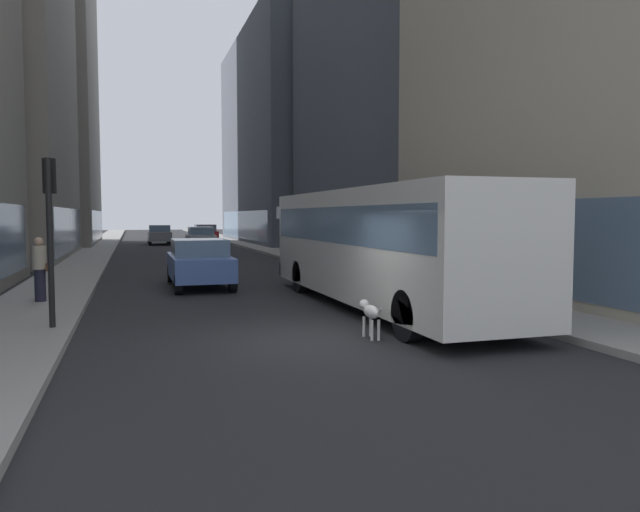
# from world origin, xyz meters

# --- Properties ---
(ground_plane) EXTENTS (120.00, 120.00, 0.00)m
(ground_plane) POSITION_xyz_m (0.00, 35.00, 0.00)
(ground_plane) COLOR #232326
(sidewalk_left) EXTENTS (2.40, 110.00, 0.15)m
(sidewalk_left) POSITION_xyz_m (-5.70, 35.00, 0.07)
(sidewalk_left) COLOR gray
(sidewalk_left) RESTS_ON ground
(sidewalk_right) EXTENTS (2.40, 110.00, 0.15)m
(sidewalk_right) POSITION_xyz_m (5.70, 35.00, 0.07)
(sidewalk_right) COLOR gray
(sidewalk_right) RESTS_ON ground
(building_left_far) EXTENTS (11.61, 15.61, 29.99)m
(building_left_far) POSITION_xyz_m (-11.90, 41.95, 14.99)
(building_left_far) COLOR gray
(building_left_far) RESTS_ON ground
(building_right_far) EXTENTS (11.99, 23.80, 18.36)m
(building_right_far) POSITION_xyz_m (11.90, 41.79, 9.17)
(building_right_far) COLOR #4C515B
(building_right_far) RESTS_ON ground
(transit_bus) EXTENTS (2.78, 11.53, 3.05)m
(transit_bus) POSITION_xyz_m (2.80, 3.43, 1.78)
(transit_bus) COLOR silver
(transit_bus) RESTS_ON ground
(car_silver_sedan) EXTENTS (1.76, 4.00, 1.62)m
(car_silver_sedan) POSITION_xyz_m (1.20, 31.40, 0.82)
(car_silver_sedan) COLOR #B7BABF
(car_silver_sedan) RESTS_ON ground
(car_blue_hatchback) EXTENTS (1.88, 4.52, 1.62)m
(car_blue_hatchback) POSITION_xyz_m (-1.20, 9.36, 0.82)
(car_blue_hatchback) COLOR #4C6BB7
(car_blue_hatchback) RESTS_ON ground
(car_grey_wagon) EXTENTS (1.81, 4.52, 1.62)m
(car_grey_wagon) POSITION_xyz_m (-1.20, 40.72, 0.82)
(car_grey_wagon) COLOR slate
(car_grey_wagon) RESTS_ON ground
(car_red_coupe) EXTENTS (1.84, 4.58, 1.62)m
(car_red_coupe) POSITION_xyz_m (2.80, 42.77, 0.82)
(car_red_coupe) COLOR red
(car_red_coupe) RESTS_ON ground
(dalmatian_dog) EXTENTS (0.22, 0.96, 0.72)m
(dalmatian_dog) POSITION_xyz_m (1.10, -0.18, 0.51)
(dalmatian_dog) COLOR white
(dalmatian_dog) RESTS_ON ground
(pedestrian_with_handbag) EXTENTS (0.45, 0.34, 1.69)m
(pedestrian_with_handbag) POSITION_xyz_m (-5.66, 6.11, 1.01)
(pedestrian_with_handbag) COLOR #1E1E2D
(pedestrian_with_handbag) RESTS_ON sidewalk_left
(traffic_light_near) EXTENTS (0.24, 0.41, 3.40)m
(traffic_light_near) POSITION_xyz_m (-4.90, 2.12, 2.44)
(traffic_light_near) COLOR black
(traffic_light_near) RESTS_ON sidewalk_left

